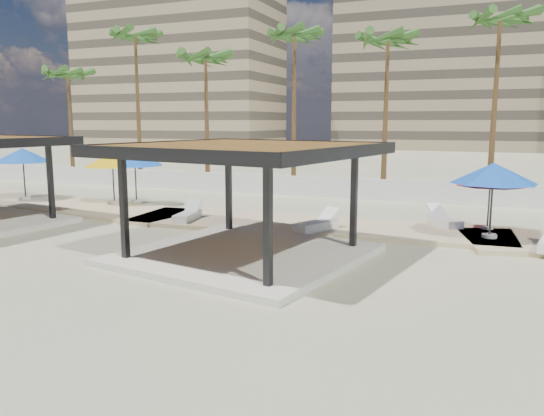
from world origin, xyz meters
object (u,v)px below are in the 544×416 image
Objects in this scene: pavilion_central at (244,190)px; umbrella_c at (491,178)px; lounger_b at (317,225)px; umbrella_a at (23,155)px; lounger_c at (444,220)px; lounger_a at (188,216)px.

pavilion_central is 10.32m from umbrella_c.
pavilion_central reaches higher than lounger_b.
pavilion_central is 3.83× the size of lounger_b.
lounger_c is at bearing 2.23° from umbrella_a.
pavilion_central is 6.76m from lounger_a.
umbrella_c is at bearing 54.81° from pavilion_central.
umbrella_a is 17.90m from lounger_b.
pavilion_central is 2.28× the size of umbrella_a.
lounger_a is 5.90m from lounger_b.
lounger_b is at bearing -6.90° from umbrella_a.
umbrella_c is 7.14m from lounger_b.
lounger_a is (-12.19, -2.81, -1.87)m from umbrella_c.
lounger_b reaches higher than lounger_c.
umbrella_c is 1.68× the size of lounger_c.
lounger_b is at bearing 86.40° from pavilion_central.
pavilion_central reaches higher than umbrella_a.
lounger_c is at bearing -33.79° from lounger_b.
lounger_a is at bearing -166.99° from umbrella_c.
umbrella_a reaches higher than lounger_b.
lounger_a is (11.74, -2.13, -2.23)m from umbrella_a.
lounger_c is (10.51, 3.00, 0.00)m from lounger_a.
pavilion_central is at bearing -21.51° from umbrella_a.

